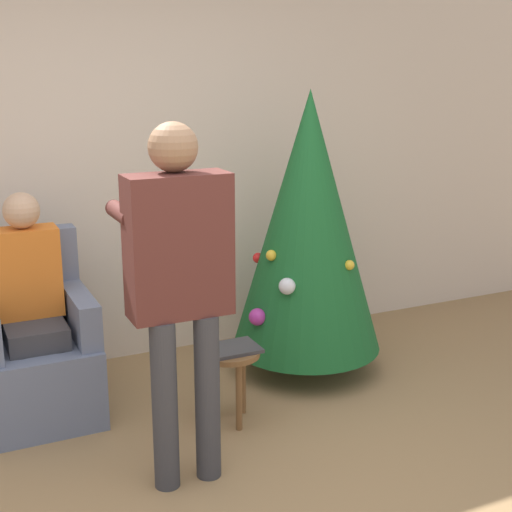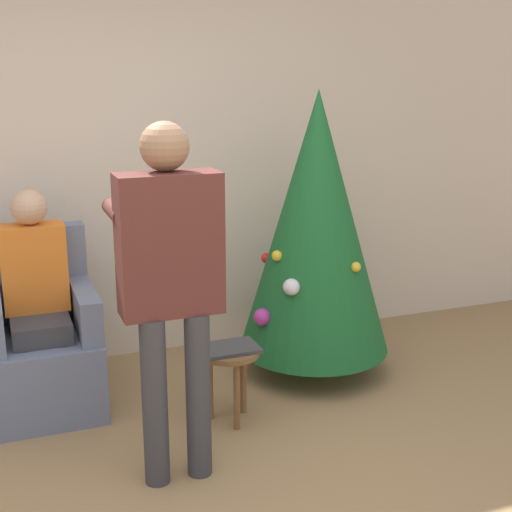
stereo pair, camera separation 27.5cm
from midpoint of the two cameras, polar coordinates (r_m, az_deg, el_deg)
The scene contains 7 objects.
wall_back at distance 4.71m, azimuth -14.40°, elevation 7.42°, with size 8.00×0.06×2.70m.
christmas_tree at distance 4.44m, azimuth 2.42°, elevation 2.64°, with size 0.95×0.95×1.80m.
armchair at distance 4.31m, azimuth -19.07°, elevation -7.31°, with size 0.63×0.74×1.02m.
person_seated at distance 4.17m, azimuth -19.42°, elevation -3.10°, with size 0.36×0.46×1.27m.
person_standing at distance 3.25m, azimuth -8.62°, elevation -1.31°, with size 0.48×0.57×1.70m.
side_stool at distance 3.97m, azimuth -4.07°, elevation -8.67°, with size 0.33×0.33×0.42m.
laptop at distance 3.94m, azimuth -4.09°, elevation -7.44°, with size 0.31×0.23×0.02m.
Camera 1 is at (-1.00, -2.31, 1.92)m, focal length 50.00 mm.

